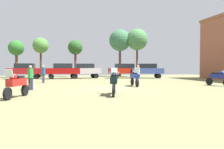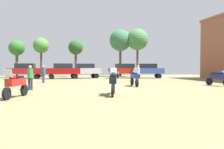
% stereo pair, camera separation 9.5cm
% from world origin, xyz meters
% --- Properties ---
extents(ground_plane, '(44.00, 52.00, 0.02)m').
position_xyz_m(ground_plane, '(0.00, 0.00, 0.01)').
color(ground_plane, olive).
extents(motorcycle_4, '(0.87, 2.18, 1.44)m').
position_xyz_m(motorcycle_4, '(-5.80, -4.17, 0.73)').
color(motorcycle_4, black).
rests_on(motorcycle_4, ground).
extents(motorcycle_5, '(0.62, 2.12, 1.48)m').
position_xyz_m(motorcycle_5, '(2.01, 1.07, 0.74)').
color(motorcycle_5, black).
rests_on(motorcycle_5, ground).
extents(motorcycle_6, '(0.77, 2.17, 1.49)m').
position_xyz_m(motorcycle_6, '(-0.82, -4.07, 0.75)').
color(motorcycle_6, black).
rests_on(motorcycle_6, ground).
extents(motorcycle_7, '(0.85, 2.14, 1.45)m').
position_xyz_m(motorcycle_7, '(8.83, 0.07, 0.73)').
color(motorcycle_7, black).
rests_on(motorcycle_7, ground).
extents(car_1, '(4.55, 2.55, 2.00)m').
position_xyz_m(car_1, '(-0.84, 14.69, 1.19)').
color(car_1, black).
rests_on(car_1, ground).
extents(car_2, '(4.46, 2.22, 2.00)m').
position_xyz_m(car_2, '(4.69, 14.10, 1.19)').
color(car_2, black).
rests_on(car_2, ground).
extents(car_3, '(4.48, 2.28, 2.00)m').
position_xyz_m(car_3, '(-3.77, 14.00, 1.19)').
color(car_3, black).
rests_on(car_3, ground).
extents(car_4, '(4.34, 1.91, 2.00)m').
position_xyz_m(car_4, '(-8.56, 14.71, 1.19)').
color(car_4, black).
rests_on(car_4, ground).
extents(car_5, '(4.56, 2.58, 2.00)m').
position_xyz_m(car_5, '(7.72, 13.27, 1.19)').
color(car_5, black).
rests_on(car_5, ground).
extents(person_1, '(0.44, 0.44, 1.70)m').
position_xyz_m(person_1, '(-5.50, 6.49, 1.01)').
color(person_1, '#31314F').
rests_on(person_1, ground).
extents(person_2, '(0.41, 0.41, 1.65)m').
position_xyz_m(person_2, '(-5.69, -0.33, 0.98)').
color(person_2, '#272F49').
rests_on(person_2, ground).
extents(person_3, '(0.43, 0.43, 1.73)m').
position_xyz_m(person_3, '(4.02, 6.23, 1.03)').
color(person_3, '#2D2F4C').
rests_on(person_3, ground).
extents(tree_1, '(2.27, 2.27, 5.74)m').
position_xyz_m(tree_1, '(-1.87, 19.13, 4.51)').
color(tree_1, brown).
rests_on(tree_1, ground).
extents(tree_2, '(2.22, 2.22, 5.42)m').
position_xyz_m(tree_2, '(-10.36, 18.56, 4.22)').
color(tree_2, brown).
rests_on(tree_2, ground).
extents(tree_3, '(3.41, 3.41, 7.65)m').
position_xyz_m(tree_3, '(7.89, 18.28, 5.92)').
color(tree_3, brown).
rests_on(tree_3, ground).
extents(tree_4, '(2.28, 2.28, 5.85)m').
position_xyz_m(tree_4, '(-6.93, 18.26, 4.65)').
color(tree_4, brown).
rests_on(tree_4, ground).
extents(tree_5, '(3.49, 3.49, 7.62)m').
position_xyz_m(tree_5, '(5.31, 19.32, 5.84)').
color(tree_5, brown).
rests_on(tree_5, ground).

